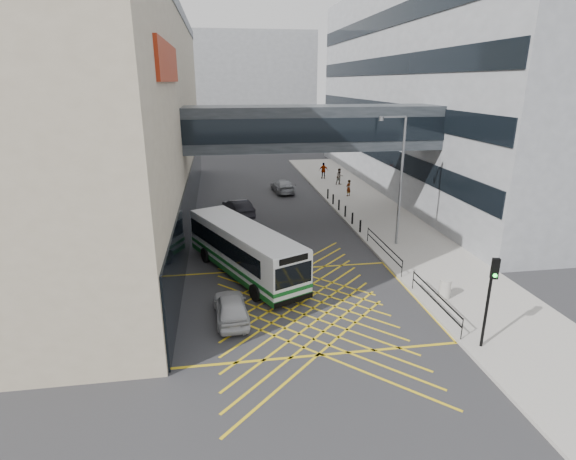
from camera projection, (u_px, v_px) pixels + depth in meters
name	position (u px, v px, depth m)	size (l,w,h in m)	color
ground	(300.00, 304.00, 22.52)	(120.00, 120.00, 0.00)	#333335
building_whsmith	(17.00, 120.00, 32.41)	(24.17, 42.00, 16.00)	#B5A68B
building_right	(492.00, 88.00, 45.36)	(24.09, 44.00, 20.00)	gray
building_far	(226.00, 91.00, 75.68)	(28.00, 16.00, 18.00)	gray
skybridge	(313.00, 128.00, 31.85)	(20.00, 4.10, 3.00)	#2B3035
pavement	(373.00, 213.00, 37.87)	(6.00, 54.00, 0.16)	#ACA79E
box_junction	(300.00, 304.00, 22.52)	(12.00, 9.00, 0.01)	gold
bus	(243.00, 249.00, 25.64)	(6.35, 10.15, 2.84)	silver
car_white	(231.00, 307.00, 20.88)	(1.65, 4.02, 1.28)	#BDBDBF
car_dark	(238.00, 208.00, 37.05)	(1.76, 4.51, 1.41)	black
car_silver	(283.00, 186.00, 44.98)	(1.87, 4.43, 1.38)	gray
traffic_light	(491.00, 290.00, 17.74)	(0.31, 0.48, 4.00)	black
street_lamp	(399.00, 174.00, 28.89)	(1.92, 0.45, 8.43)	slate
litter_bin	(445.00, 289.00, 22.69)	(0.57, 0.57, 0.99)	#ADA89E
kerb_railings	(404.00, 267.00, 24.81)	(0.05, 12.54, 1.00)	black
bollards	(342.00, 208.00, 37.31)	(0.14, 10.14, 0.90)	black
pedestrian_a	(348.00, 188.00, 42.89)	(0.62, 0.44, 1.55)	gray
pedestrian_b	(340.00, 177.00, 47.52)	(0.84, 0.49, 1.72)	gray
pedestrian_c	(324.00, 171.00, 50.52)	(1.06, 0.51, 1.80)	gray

